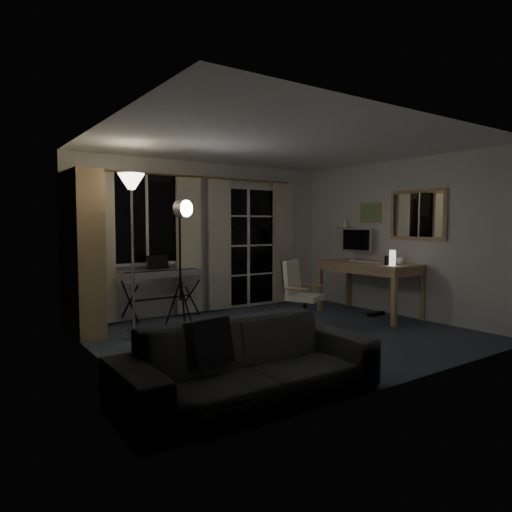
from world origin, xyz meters
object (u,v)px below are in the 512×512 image
at_px(bookshelf, 79,258).
at_px(monitor, 357,241).
at_px(office_chair, 298,289).
at_px(mug, 400,260).
at_px(desk, 369,269).
at_px(sofa, 249,349).
at_px(studio_light, 182,224).
at_px(keyboard_piano, 161,275).
at_px(torchiere_lamp, 132,206).

bearing_deg(bookshelf, monitor, -11.67).
distance_m(bookshelf, office_chair, 2.86).
xyz_separation_m(office_chair, mug, (1.64, -0.39, 0.34)).
bearing_deg(desk, mug, -79.92).
relative_size(office_chair, sofa, 0.44).
height_order(monitor, sofa, monitor).
distance_m(mug, sofa, 3.83).
distance_m(bookshelf, sofa, 3.18).
xyz_separation_m(monitor, sofa, (-3.66, -2.25, -0.72)).
height_order(studio_light, desk, studio_light).
bearing_deg(bookshelf, keyboard_piano, 7.54).
xyz_separation_m(torchiere_lamp, studio_light, (0.68, -0.01, -0.21)).
distance_m(studio_light, office_chair, 1.76).
bearing_deg(keyboard_piano, desk, -29.98).
distance_m(keyboard_piano, monitor, 3.22).
xyz_separation_m(bookshelf, monitor, (4.20, -0.83, 0.15)).
distance_m(office_chair, monitor, 1.92).
height_order(torchiere_lamp, mug, torchiere_lamp).
bearing_deg(office_chair, studio_light, 122.84).
xyz_separation_m(torchiere_lamp, mug, (3.60, -1.21, -0.74)).
xyz_separation_m(bookshelf, studio_light, (1.18, -0.57, 0.43)).
relative_size(desk, monitor, 2.62).
bearing_deg(sofa, desk, 27.83).
height_order(studio_light, sofa, studio_light).
bearing_deg(torchiere_lamp, keyboard_piano, 47.26).
xyz_separation_m(desk, monitor, (0.20, 0.45, 0.42)).
distance_m(studio_light, sofa, 2.77).
bearing_deg(monitor, bookshelf, 167.65).
relative_size(keyboard_piano, studio_light, 0.71).
relative_size(bookshelf, torchiere_lamp, 1.03).
bearing_deg(office_chair, bookshelf, 125.88).
height_order(keyboard_piano, sofa, keyboard_piano).
bearing_deg(monitor, mug, -97.00).
bearing_deg(torchiere_lamp, monitor, -4.05).
bearing_deg(studio_light, bookshelf, 130.76).
relative_size(torchiere_lamp, monitor, 3.41).
bearing_deg(keyboard_piano, office_chair, -53.32).
bearing_deg(office_chair, sofa, -163.47).
height_order(torchiere_lamp, keyboard_piano, torchiere_lamp).
relative_size(keyboard_piano, sofa, 0.58).
height_order(studio_light, office_chair, studio_light).
xyz_separation_m(keyboard_piano, sofa, (-0.64, -3.25, -0.26)).
height_order(office_chair, mug, mug).
height_order(studio_light, monitor, studio_light).
bearing_deg(monitor, studio_light, 173.94).
bearing_deg(torchiere_lamp, sofa, -89.11).
bearing_deg(office_chair, monitor, -6.82).
distance_m(office_chair, sofa, 2.57).
bearing_deg(monitor, sofa, -149.63).
relative_size(monitor, mug, 4.40).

